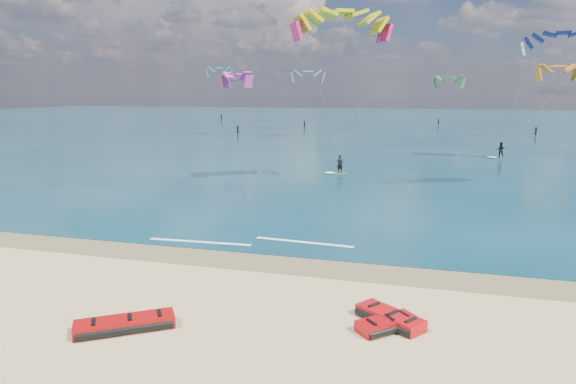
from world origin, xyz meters
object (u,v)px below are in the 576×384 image
object	(u,v)px
kitesurfer_far	(533,87)
packed_kite_right	(387,329)
kitesurfer_main	(341,89)
packed_kite_mid	(390,323)
packed_kite_left	(125,330)

from	to	relation	value
kitesurfer_far	packed_kite_right	bearing A→B (deg)	-85.07
kitesurfer_main	kitesurfer_far	world-z (taller)	kitesurfer_far
packed_kite_mid	kitesurfer_main	size ratio (longest dim) A/B	0.17
packed_kite_mid	kitesurfer_main	xyz separation A→B (m)	(-6.12, 25.96, 7.46)
packed_kite_mid	packed_kite_right	bearing A→B (deg)	-61.25
packed_kite_left	packed_kite_mid	xyz separation A→B (m)	(7.91, 2.67, 0.00)
kitesurfer_far	packed_kite_left	bearing A→B (deg)	-93.23
kitesurfer_main	packed_kite_mid	bearing A→B (deg)	-104.79
packed_kite_left	packed_kite_right	bearing A→B (deg)	-18.57
packed_kite_mid	kitesurfer_far	distance (m)	45.49
packed_kite_left	packed_kite_right	distance (m)	8.16
packed_kite_left	kitesurfer_far	bearing A→B (deg)	33.42
packed_kite_left	kitesurfer_main	world-z (taller)	kitesurfer_main
packed_kite_mid	kitesurfer_far	size ratio (longest dim) A/B	0.17
packed_kite_right	kitesurfer_far	size ratio (longest dim) A/B	0.15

